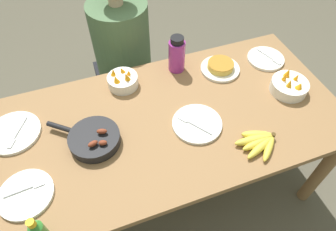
{
  "coord_description": "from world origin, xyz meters",
  "views": [
    {
      "loc": [
        -0.31,
        -0.86,
        1.86
      ],
      "look_at": [
        0.0,
        0.0,
        0.75
      ],
      "focal_mm": 32.0,
      "sensor_mm": 36.0,
      "label": 1
    }
  ],
  "objects_px": {
    "empty_plate_far_right": "(26,194)",
    "water_bottle": "(177,55)",
    "banana_bunch": "(260,142)",
    "empty_plate_near_front": "(266,59)",
    "empty_plate_mid_edge": "(14,133)",
    "frittata_plate_center": "(220,67)",
    "skillet": "(94,139)",
    "fruit_bowl_mango": "(123,80)",
    "hot_sauce_bottle": "(38,230)",
    "empty_plate_far_left": "(197,124)",
    "fruit_bowl_citrus": "(289,86)",
    "person_figure": "(125,66)"
  },
  "relations": [
    {
      "from": "skillet",
      "to": "frittata_plate_center",
      "type": "relative_size",
      "value": 1.43
    },
    {
      "from": "empty_plate_near_front",
      "to": "water_bottle",
      "type": "bearing_deg",
      "value": 168.21
    },
    {
      "from": "fruit_bowl_citrus",
      "to": "empty_plate_far_left",
      "type": "bearing_deg",
      "value": -175.03
    },
    {
      "from": "water_bottle",
      "to": "empty_plate_mid_edge",
      "type": "bearing_deg",
      "value": -169.48
    },
    {
      "from": "empty_plate_far_left",
      "to": "hot_sauce_bottle",
      "type": "height_order",
      "value": "hot_sauce_bottle"
    },
    {
      "from": "empty_plate_near_front",
      "to": "person_figure",
      "type": "height_order",
      "value": "person_figure"
    },
    {
      "from": "fruit_bowl_citrus",
      "to": "hot_sauce_bottle",
      "type": "relative_size",
      "value": 1.35
    },
    {
      "from": "empty_plate_mid_edge",
      "to": "person_figure",
      "type": "bearing_deg",
      "value": 40.09
    },
    {
      "from": "water_bottle",
      "to": "person_figure",
      "type": "relative_size",
      "value": 0.18
    },
    {
      "from": "empty_plate_near_front",
      "to": "empty_plate_mid_edge",
      "type": "distance_m",
      "value": 1.39
    },
    {
      "from": "skillet",
      "to": "fruit_bowl_mango",
      "type": "distance_m",
      "value": 0.38
    },
    {
      "from": "frittata_plate_center",
      "to": "fruit_bowl_mango",
      "type": "xyz_separation_m",
      "value": [
        -0.54,
        0.07,
        0.02
      ]
    },
    {
      "from": "skillet",
      "to": "water_bottle",
      "type": "distance_m",
      "value": 0.64
    },
    {
      "from": "frittata_plate_center",
      "to": "hot_sauce_bottle",
      "type": "distance_m",
      "value": 1.18
    },
    {
      "from": "fruit_bowl_citrus",
      "to": "fruit_bowl_mango",
      "type": "bearing_deg",
      "value": 157.44
    },
    {
      "from": "empty_plate_far_left",
      "to": "person_figure",
      "type": "relative_size",
      "value": 0.2
    },
    {
      "from": "frittata_plate_center",
      "to": "fruit_bowl_mango",
      "type": "relative_size",
      "value": 1.36
    },
    {
      "from": "banana_bunch",
      "to": "fruit_bowl_mango",
      "type": "height_order",
      "value": "fruit_bowl_mango"
    },
    {
      "from": "frittata_plate_center",
      "to": "person_figure",
      "type": "xyz_separation_m",
      "value": [
        -0.45,
        0.48,
        -0.26
      ]
    },
    {
      "from": "fruit_bowl_citrus",
      "to": "person_figure",
      "type": "height_order",
      "value": "person_figure"
    },
    {
      "from": "empty_plate_far_right",
      "to": "fruit_bowl_citrus",
      "type": "height_order",
      "value": "fruit_bowl_citrus"
    },
    {
      "from": "banana_bunch",
      "to": "empty_plate_mid_edge",
      "type": "relative_size",
      "value": 0.82
    },
    {
      "from": "frittata_plate_center",
      "to": "fruit_bowl_citrus",
      "type": "distance_m",
      "value": 0.38
    },
    {
      "from": "fruit_bowl_citrus",
      "to": "hot_sauce_bottle",
      "type": "height_order",
      "value": "hot_sauce_bottle"
    },
    {
      "from": "frittata_plate_center",
      "to": "empty_plate_near_front",
      "type": "relative_size",
      "value": 1.03
    },
    {
      "from": "frittata_plate_center",
      "to": "empty_plate_mid_edge",
      "type": "xyz_separation_m",
      "value": [
        -1.11,
        -0.07,
        -0.01
      ]
    },
    {
      "from": "frittata_plate_center",
      "to": "hot_sauce_bottle",
      "type": "height_order",
      "value": "hot_sauce_bottle"
    },
    {
      "from": "empty_plate_mid_edge",
      "to": "fruit_bowl_mango",
      "type": "relative_size",
      "value": 1.56
    },
    {
      "from": "frittata_plate_center",
      "to": "empty_plate_mid_edge",
      "type": "distance_m",
      "value": 1.11
    },
    {
      "from": "fruit_bowl_citrus",
      "to": "empty_plate_far_right",
      "type": "bearing_deg",
      "value": -173.98
    },
    {
      "from": "skillet",
      "to": "empty_plate_near_front",
      "type": "height_order",
      "value": "skillet"
    },
    {
      "from": "empty_plate_far_left",
      "to": "hot_sauce_bottle",
      "type": "xyz_separation_m",
      "value": [
        -0.74,
        -0.28,
        0.05
      ]
    },
    {
      "from": "banana_bunch",
      "to": "water_bottle",
      "type": "bearing_deg",
      "value": 105.5
    },
    {
      "from": "empty_plate_mid_edge",
      "to": "empty_plate_far_right",
      "type": "bearing_deg",
      "value": -83.98
    },
    {
      "from": "fruit_bowl_citrus",
      "to": "banana_bunch",
      "type": "bearing_deg",
      "value": -142.58
    },
    {
      "from": "empty_plate_far_right",
      "to": "banana_bunch",
      "type": "bearing_deg",
      "value": -5.92
    },
    {
      "from": "empty_plate_far_right",
      "to": "water_bottle",
      "type": "xyz_separation_m",
      "value": [
        0.84,
        0.5,
        0.09
      ]
    },
    {
      "from": "skillet",
      "to": "empty_plate_far_left",
      "type": "bearing_deg",
      "value": -148.3
    },
    {
      "from": "frittata_plate_center",
      "to": "empty_plate_far_left",
      "type": "distance_m",
      "value": 0.42
    },
    {
      "from": "frittata_plate_center",
      "to": "empty_plate_far_right",
      "type": "height_order",
      "value": "frittata_plate_center"
    },
    {
      "from": "fruit_bowl_mango",
      "to": "hot_sauce_bottle",
      "type": "xyz_separation_m",
      "value": [
        -0.48,
        -0.66,
        0.03
      ]
    },
    {
      "from": "person_figure",
      "to": "empty_plate_near_front",
      "type": "bearing_deg",
      "value": -33.92
    },
    {
      "from": "empty_plate_far_left",
      "to": "empty_plate_mid_edge",
      "type": "height_order",
      "value": "same"
    },
    {
      "from": "empty_plate_near_front",
      "to": "water_bottle",
      "type": "xyz_separation_m",
      "value": [
        -0.51,
        0.11,
        0.09
      ]
    },
    {
      "from": "empty_plate_near_front",
      "to": "person_figure",
      "type": "distance_m",
      "value": 0.92
    },
    {
      "from": "empty_plate_near_front",
      "to": "empty_plate_far_left",
      "type": "height_order",
      "value": "same"
    },
    {
      "from": "frittata_plate_center",
      "to": "person_figure",
      "type": "bearing_deg",
      "value": 132.9
    },
    {
      "from": "fruit_bowl_citrus",
      "to": "person_figure",
      "type": "bearing_deg",
      "value": 133.5
    },
    {
      "from": "hot_sauce_bottle",
      "to": "person_figure",
      "type": "bearing_deg",
      "value": 62.06
    },
    {
      "from": "banana_bunch",
      "to": "empty_plate_far_left",
      "type": "height_order",
      "value": "banana_bunch"
    }
  ]
}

